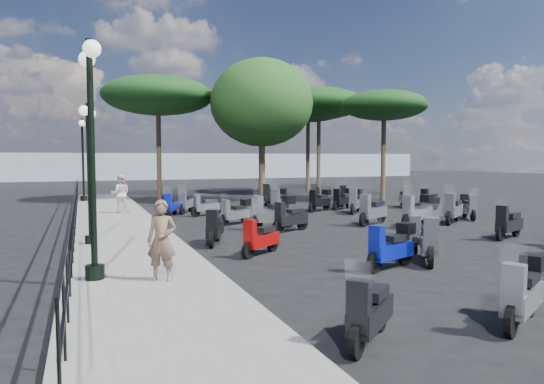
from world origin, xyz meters
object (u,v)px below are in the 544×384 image
object	(u,v)px
lamp_post_2	(83,154)
scooter_27	(429,201)
scooter_7	(391,247)
scooter_31	(343,199)
scooter_29	(343,195)
scooter_2	(215,228)
scooter_21	(417,211)
scooter_14	(413,234)
pine_0	(308,107)
scooter_8	(290,218)
scooter_0	(369,313)
scooter_15	(372,211)
lamp_post_0	(92,144)
woman	(162,240)
scooter_17	(268,196)
scooter_12	(429,242)
scooter_3	(273,213)
scooter_22	(320,201)
broadleaf_tree	(262,103)
pedestrian_far	(120,194)
scooter_11	(205,206)
scooter_28	(405,198)
scooter_10	(279,202)
scooter_16	(356,202)
scooter_23	(315,193)
pine_1	(319,104)
scooter_26	(469,207)
scooter_1	(260,239)
scooter_9	(235,212)
pine_2	(158,96)
scooter_25	(508,224)
scooter_5	(171,206)
scooter_6	(522,293)
pine_3	(384,106)
scooter_20	(453,210)

from	to	relation	value
lamp_post_2	scooter_27	bearing A→B (deg)	-31.47
scooter_7	scooter_27	size ratio (longest dim) A/B	0.99
scooter_31	scooter_29	bearing A→B (deg)	-59.36
scooter_2	scooter_21	xyz separation A→B (m)	(7.55, 0.74, 0.10)
scooter_2	scooter_14	size ratio (longest dim) A/B	1.17
pine_0	scooter_8	bearing A→B (deg)	-117.46
scooter_0	scooter_15	distance (m)	11.65
scooter_8	scooter_29	world-z (taller)	scooter_29
lamp_post_0	woman	size ratio (longest dim) A/B	2.94
scooter_8	scooter_17	bearing A→B (deg)	-39.19
scooter_12	scooter_3	bearing A→B (deg)	-41.32
scooter_22	scooter_27	world-z (taller)	scooter_27
scooter_8	scooter_15	size ratio (longest dim) A/B	0.92
broadleaf_tree	pedestrian_far	bearing A→B (deg)	-150.79
scooter_2	scooter_8	bearing A→B (deg)	-131.37
scooter_15	scooter_11	bearing A→B (deg)	16.91
scooter_17	scooter_28	size ratio (longest dim) A/B	1.06
scooter_10	scooter_27	size ratio (longest dim) A/B	1.00
scooter_16	scooter_23	size ratio (longest dim) A/B	1.00
pine_1	scooter_26	bearing A→B (deg)	-94.37
broadleaf_tree	pine_0	size ratio (longest dim) A/B	1.11
lamp_post_2	scooter_1	bearing A→B (deg)	-74.55
woman	scooter_17	bearing A→B (deg)	86.24
scooter_22	scooter_17	bearing A→B (deg)	-11.59
lamp_post_0	scooter_27	distance (m)	17.22
scooter_17	scooter_21	world-z (taller)	scooter_21
scooter_7	scooter_9	world-z (taller)	scooter_7
woman	pine_2	world-z (taller)	pine_2
scooter_23	scooter_28	xyz separation A→B (m)	(2.39, -5.08, 0.02)
pedestrian_far	scooter_15	xyz separation A→B (m)	(8.36, -6.15, -0.45)
scooter_9	scooter_12	world-z (taller)	scooter_12
scooter_1	scooter_25	distance (m)	7.85
scooter_25	scooter_27	distance (m)	7.86
scooter_5	scooter_6	xyz separation A→B (m)	(2.45, -15.30, 0.04)
scooter_27	broadleaf_tree	bearing A→B (deg)	12.17
scooter_0	scooter_28	xyz separation A→B (m)	(11.38, 14.45, 0.05)
lamp_post_0	scooter_8	bearing A→B (deg)	34.49
scooter_14	scooter_7	bearing A→B (deg)	73.93
broadleaf_tree	pine_3	world-z (taller)	broadleaf_tree
scooter_12	pine_3	world-z (taller)	pine_3
scooter_11	scooter_14	world-z (taller)	scooter_14
scooter_2	scooter_22	distance (m)	9.42
scooter_1	scooter_23	world-z (taller)	scooter_23
woman	scooter_2	bearing A→B (deg)	87.33
scooter_29	scooter_17	bearing A→B (deg)	8.08
scooter_0	broadleaf_tree	bearing A→B (deg)	-57.30
scooter_10	pine_1	distance (m)	14.81
scooter_15	scooter_28	distance (m)	6.86
scooter_11	scooter_10	bearing A→B (deg)	-122.66
scooter_14	scooter_20	bearing A→B (deg)	-108.77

